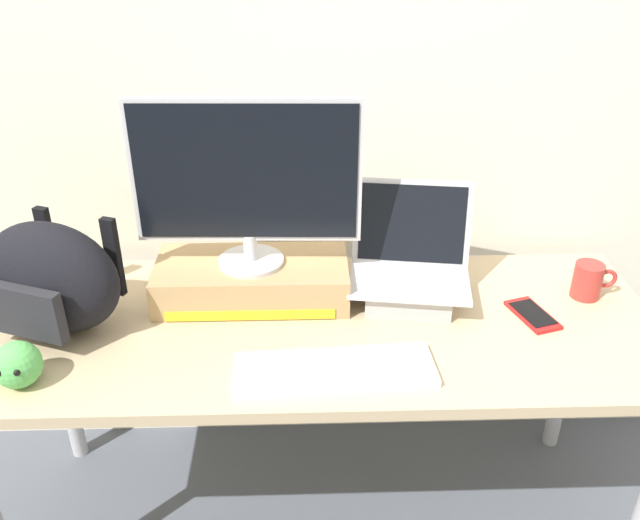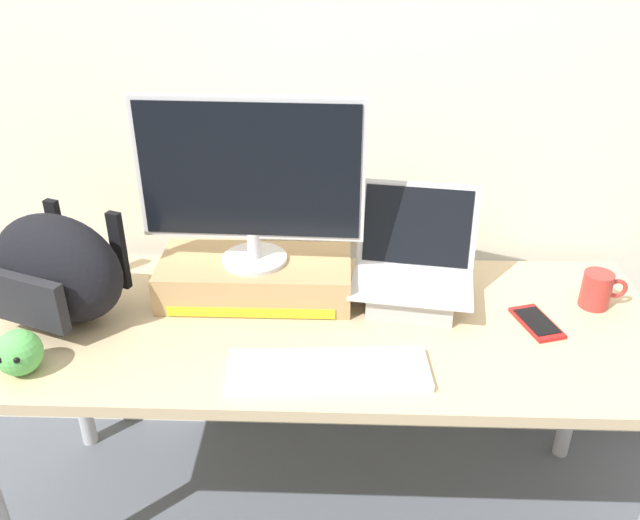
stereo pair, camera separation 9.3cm
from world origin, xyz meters
name	(u,v)px [view 2 (the right image)]	position (x,y,z in m)	size (l,w,h in m)	color
ground_plane	(320,513)	(0.00, 0.00, 0.00)	(20.00, 20.00, 0.00)	#515660
back_wall	(326,50)	(0.00, 0.44, 1.30)	(7.00, 0.10, 2.60)	silver
desk	(320,344)	(0.00, 0.00, 0.64)	(1.74, 0.68, 0.71)	tan
toner_box_yellow	(256,278)	(-0.18, 0.13, 0.76)	(0.51, 0.24, 0.10)	tan
desktop_monitor	(250,179)	(-0.18, 0.12, 1.05)	(0.57, 0.17, 0.44)	silver
open_laptop	(412,281)	(0.24, 0.11, 0.77)	(0.34, 0.28, 0.30)	#ADADB2
external_keyboard	(328,370)	(0.03, -0.21, 0.72)	(0.47, 0.18, 0.02)	white
messenger_backpack	(58,269)	(-0.65, 0.00, 0.85)	(0.41, 0.32, 0.29)	black
coffee_mug	(597,290)	(0.73, 0.10, 0.76)	(0.12, 0.08, 0.10)	#B2332D
cell_phone	(537,323)	(0.55, 0.01, 0.72)	(0.12, 0.17, 0.01)	red
plush_toy	(19,352)	(-0.67, -0.23, 0.76)	(0.11, 0.11, 0.11)	#56B256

